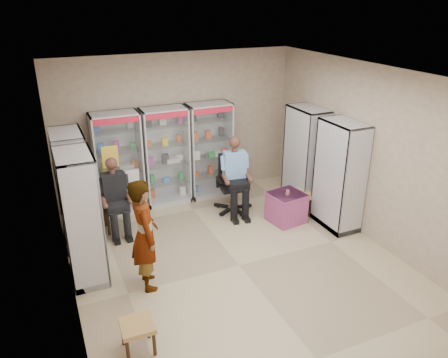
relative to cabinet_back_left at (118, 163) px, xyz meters
name	(u,v)px	position (x,y,z in m)	size (l,w,h in m)	color
floor	(239,265)	(1.30, -2.73, -1.00)	(6.00, 6.00, 0.00)	tan
room_shell	(241,149)	(1.30, -2.73, 0.97)	(5.02, 6.02, 3.01)	tan
cabinet_back_left	(118,163)	(0.00, 0.00, 0.00)	(0.90, 0.50, 2.00)	silver
cabinet_back_mid	(166,157)	(0.95, 0.00, 0.00)	(0.90, 0.50, 2.00)	#A3A5AA
cabinet_back_right	(209,150)	(1.90, 0.00, 0.00)	(0.90, 0.50, 2.00)	silver
cabinet_right_far	(305,157)	(3.53, -1.13, 0.00)	(0.50, 0.90, 2.00)	silver
cabinet_right_near	(339,176)	(3.53, -2.23, 0.00)	(0.50, 0.90, 2.00)	#BBBCC3
cabinet_left_far	(74,190)	(-0.93, -0.93, 0.00)	(0.50, 0.90, 2.00)	silver
cabinet_left_near	(82,218)	(-0.93, -2.03, 0.00)	(0.50, 0.90, 2.00)	#B4B5BC
wooden_chair	(115,206)	(-0.25, -0.73, -0.53)	(0.42, 0.42, 0.94)	black
seated_customer	(115,197)	(-0.25, -0.78, -0.33)	(0.44, 0.60, 1.34)	black
office_chair	(233,184)	(2.03, -0.90, -0.42)	(0.63, 0.63, 1.15)	black
seated_shopkeeper	(234,177)	(2.03, -0.95, -0.27)	(0.48, 0.67, 1.47)	#6FADDB
pink_trunk	(286,207)	(2.76, -1.74, -0.71)	(0.60, 0.58, 0.58)	#B64983
tea_glass	(288,192)	(2.74, -1.79, -0.37)	(0.07, 0.07, 0.10)	#611708
woven_stool_a	(300,202)	(3.20, -1.54, -0.78)	(0.44, 0.44, 0.44)	olive
woven_stool_b	(138,337)	(-0.60, -3.86, -0.80)	(0.40, 0.40, 0.40)	#B1854A
standing_man	(145,235)	(-0.16, -2.63, -0.15)	(0.62, 0.41, 1.70)	gray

